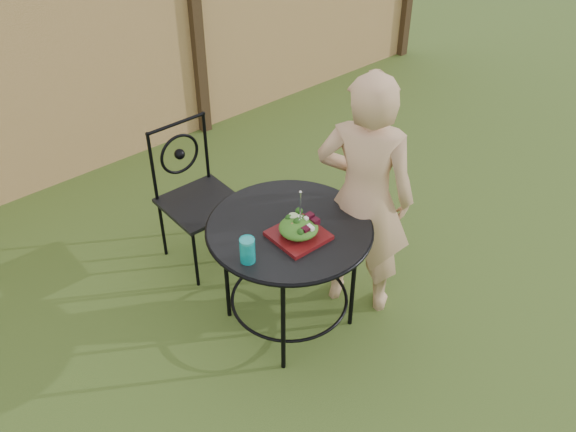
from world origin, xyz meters
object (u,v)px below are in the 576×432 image
object	(u,v)px
diner	(364,198)
patio_table	(289,246)
patio_chair	(196,193)
salad_plate	(298,235)

from	to	relation	value
diner	patio_table	bearing A→B (deg)	41.97
patio_chair	salad_plate	bearing A→B (deg)	-87.78
patio_chair	salad_plate	world-z (taller)	patio_chair
patio_table	diner	xyz separation A→B (m)	(0.45, -0.12, 0.19)
diner	salad_plate	size ratio (longest dim) A/B	5.74
patio_chair	salad_plate	xyz separation A→B (m)	(0.04, -0.97, 0.23)
diner	salad_plate	distance (m)	0.47
patio_table	patio_chair	world-z (taller)	patio_chair
patio_chair	diner	world-z (taller)	diner
salad_plate	diner	bearing A→B (deg)	-2.46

